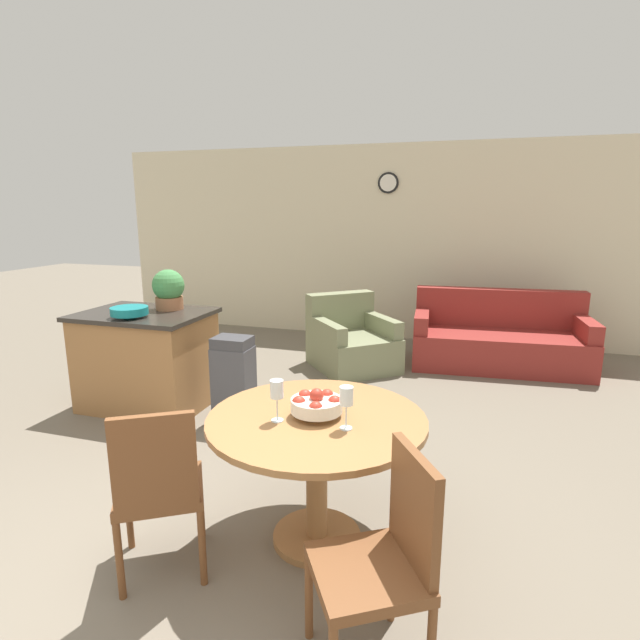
{
  "coord_description": "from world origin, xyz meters",
  "views": [
    {
      "loc": [
        1.3,
        -1.6,
        1.85
      ],
      "look_at": [
        0.13,
        2.19,
        0.95
      ],
      "focal_mm": 28.0,
      "sensor_mm": 36.0,
      "label": 1
    }
  ],
  "objects_px": {
    "teal_bowl": "(129,311)",
    "potted_plant": "(169,289)",
    "dining_chair_near_right": "(385,553)",
    "trash_bin": "(234,381)",
    "wine_glass_left": "(277,391)",
    "armchair": "(351,343)",
    "couch": "(499,341)",
    "dining_chair_near_left": "(159,484)",
    "wine_glass_right": "(346,398)",
    "fruit_bowl": "(317,404)",
    "dining_table": "(317,445)",
    "kitchen_island": "(147,359)"
  },
  "relations": [
    {
      "from": "fruit_bowl",
      "to": "couch",
      "type": "bearing_deg",
      "value": 73.43
    },
    {
      "from": "couch",
      "to": "dining_chair_near_left",
      "type": "bearing_deg",
      "value": -117.13
    },
    {
      "from": "teal_bowl",
      "to": "armchair",
      "type": "relative_size",
      "value": 0.26
    },
    {
      "from": "couch",
      "to": "armchair",
      "type": "bearing_deg",
      "value": -165.92
    },
    {
      "from": "wine_glass_left",
      "to": "trash_bin",
      "type": "height_order",
      "value": "wine_glass_left"
    },
    {
      "from": "dining_table",
      "to": "couch",
      "type": "xyz_separation_m",
      "value": [
        1.1,
        3.69,
        -0.28
      ]
    },
    {
      "from": "dining_table",
      "to": "trash_bin",
      "type": "relative_size",
      "value": 1.53
    },
    {
      "from": "dining_table",
      "to": "dining_chair_near_left",
      "type": "bearing_deg",
      "value": -143.31
    },
    {
      "from": "dining_chair_near_right",
      "to": "wine_glass_left",
      "type": "xyz_separation_m",
      "value": [
        -0.67,
        0.55,
        0.4
      ]
    },
    {
      "from": "trash_bin",
      "to": "couch",
      "type": "distance_m",
      "value": 3.29
    },
    {
      "from": "dining_table",
      "to": "trash_bin",
      "type": "distance_m",
      "value": 1.76
    },
    {
      "from": "fruit_bowl",
      "to": "potted_plant",
      "type": "bearing_deg",
      "value": 140.54
    },
    {
      "from": "teal_bowl",
      "to": "couch",
      "type": "height_order",
      "value": "teal_bowl"
    },
    {
      "from": "dining_table",
      "to": "teal_bowl",
      "type": "relative_size",
      "value": 3.71
    },
    {
      "from": "fruit_bowl",
      "to": "teal_bowl",
      "type": "xyz_separation_m",
      "value": [
        -2.09,
        1.2,
        0.14
      ]
    },
    {
      "from": "fruit_bowl",
      "to": "wine_glass_left",
      "type": "distance_m",
      "value": 0.23
    },
    {
      "from": "wine_glass_left",
      "to": "couch",
      "type": "xyz_separation_m",
      "value": [
        1.28,
        3.81,
        -0.62
      ]
    },
    {
      "from": "kitchen_island",
      "to": "couch",
      "type": "height_order",
      "value": "kitchen_island"
    },
    {
      "from": "dining_chair_near_right",
      "to": "armchair",
      "type": "relative_size",
      "value": 0.75
    },
    {
      "from": "kitchen_island",
      "to": "armchair",
      "type": "relative_size",
      "value": 0.93
    },
    {
      "from": "wine_glass_left",
      "to": "trash_bin",
      "type": "relative_size",
      "value": 0.29
    },
    {
      "from": "dining_chair_near_right",
      "to": "kitchen_island",
      "type": "xyz_separation_m",
      "value": [
        -2.62,
        2.09,
        -0.06
      ]
    },
    {
      "from": "dining_chair_near_left",
      "to": "potted_plant",
      "type": "distance_m",
      "value": 2.56
    },
    {
      "from": "fruit_bowl",
      "to": "wine_glass_right",
      "type": "height_order",
      "value": "wine_glass_right"
    },
    {
      "from": "dining_chair_near_left",
      "to": "trash_bin",
      "type": "relative_size",
      "value": 1.2
    },
    {
      "from": "kitchen_island",
      "to": "trash_bin",
      "type": "distance_m",
      "value": 0.97
    },
    {
      "from": "dining_chair_near_right",
      "to": "wine_glass_left",
      "type": "height_order",
      "value": "wine_glass_left"
    },
    {
      "from": "dining_table",
      "to": "wine_glass_right",
      "type": "distance_m",
      "value": 0.4
    },
    {
      "from": "dining_chair_near_right",
      "to": "trash_bin",
      "type": "height_order",
      "value": "dining_chair_near_right"
    },
    {
      "from": "wine_glass_left",
      "to": "potted_plant",
      "type": "xyz_separation_m",
      "value": [
        -1.79,
        1.74,
        0.18
      ]
    },
    {
      "from": "dining_chair_near_left",
      "to": "wine_glass_left",
      "type": "distance_m",
      "value": 0.73
    },
    {
      "from": "dining_table",
      "to": "wine_glass_right",
      "type": "xyz_separation_m",
      "value": [
        0.19,
        -0.1,
        0.34
      ]
    },
    {
      "from": "dining_chair_near_left",
      "to": "dining_chair_near_right",
      "type": "relative_size",
      "value": 1.0
    },
    {
      "from": "kitchen_island",
      "to": "teal_bowl",
      "type": "xyz_separation_m",
      "value": [
        0.03,
        -0.23,
        0.51
      ]
    },
    {
      "from": "wine_glass_left",
      "to": "armchair",
      "type": "xyz_separation_m",
      "value": [
        -0.39,
        3.26,
        -0.63
      ]
    },
    {
      "from": "kitchen_island",
      "to": "potted_plant",
      "type": "xyz_separation_m",
      "value": [
        0.15,
        0.2,
        0.64
      ]
    },
    {
      "from": "kitchen_island",
      "to": "trash_bin",
      "type": "xyz_separation_m",
      "value": [
        0.96,
        -0.12,
        -0.07
      ]
    },
    {
      "from": "dining_chair_near_right",
      "to": "trash_bin",
      "type": "bearing_deg",
      "value": 8.64
    },
    {
      "from": "dining_table",
      "to": "teal_bowl",
      "type": "height_order",
      "value": "teal_bowl"
    },
    {
      "from": "dining_chair_near_right",
      "to": "dining_chair_near_left",
      "type": "bearing_deg",
      "value": 50.2
    },
    {
      "from": "dining_chair_near_left",
      "to": "potted_plant",
      "type": "relative_size",
      "value": 2.46
    },
    {
      "from": "dining_chair_near_left",
      "to": "wine_glass_right",
      "type": "xyz_separation_m",
      "value": [
        0.85,
        0.39,
        0.4
      ]
    },
    {
      "from": "dining_table",
      "to": "wine_glass_left",
      "type": "height_order",
      "value": "wine_glass_left"
    },
    {
      "from": "dining_table",
      "to": "armchair",
      "type": "distance_m",
      "value": 3.2
    },
    {
      "from": "dining_chair_near_left",
      "to": "armchair",
      "type": "xyz_separation_m",
      "value": [
        0.1,
        3.63,
        -0.23
      ]
    },
    {
      "from": "teal_bowl",
      "to": "potted_plant",
      "type": "height_order",
      "value": "potted_plant"
    },
    {
      "from": "teal_bowl",
      "to": "armchair",
      "type": "distance_m",
      "value": 2.56
    },
    {
      "from": "dining_chair_near_left",
      "to": "fruit_bowl",
      "type": "distance_m",
      "value": 0.88
    },
    {
      "from": "dining_table",
      "to": "wine_glass_left",
      "type": "xyz_separation_m",
      "value": [
        -0.18,
        -0.12,
        0.34
      ]
    },
    {
      "from": "potted_plant",
      "to": "couch",
      "type": "relative_size",
      "value": 0.19
    }
  ]
}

